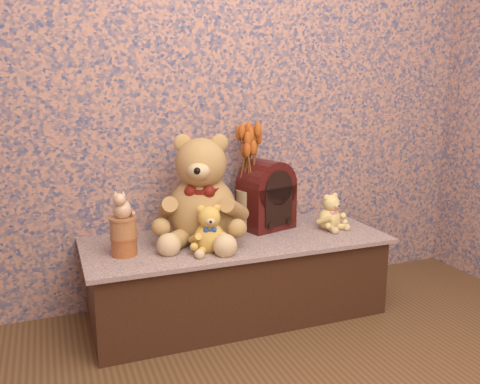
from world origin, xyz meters
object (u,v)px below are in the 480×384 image
object	(u,v)px
teddy_large	(202,184)
biscuit_tin_lower	(124,246)
teddy_medium	(209,226)
cathedral_radio	(266,194)
teddy_small	(330,210)
ceramic_vase	(248,209)
cat_figurine	(122,203)

from	to	relation	value
teddy_large	biscuit_tin_lower	xyz separation A→B (m)	(-0.39, -0.09, -0.23)
teddy_medium	cathedral_radio	xyz separation A→B (m)	(0.39, 0.24, 0.06)
teddy_small	teddy_medium	bearing A→B (deg)	172.80
teddy_medium	ceramic_vase	distance (m)	0.39
teddy_small	cathedral_radio	distance (m)	0.34
teddy_large	teddy_small	size ratio (longest dim) A/B	2.74
cathedral_radio	ceramic_vase	world-z (taller)	cathedral_radio
biscuit_tin_lower	teddy_medium	bearing A→B (deg)	-12.27
teddy_medium	cat_figurine	size ratio (longest dim) A/B	1.79
teddy_large	cathedral_radio	xyz separation A→B (m)	(0.37, 0.07, -0.10)
teddy_small	ceramic_vase	world-z (taller)	ceramic_vase
biscuit_tin_lower	cat_figurine	xyz separation A→B (m)	(0.00, 0.00, 0.19)
biscuit_tin_lower	cathedral_radio	bearing A→B (deg)	12.18
teddy_medium	ceramic_vase	world-z (taller)	teddy_medium
teddy_small	cat_figurine	world-z (taller)	cat_figurine
teddy_medium	cathedral_radio	size ratio (longest dim) A/B	0.64
teddy_medium	ceramic_vase	xyz separation A→B (m)	(0.29, 0.26, -0.01)
ceramic_vase	cat_figurine	bearing A→B (deg)	-164.84
teddy_large	ceramic_vase	xyz separation A→B (m)	(0.27, 0.09, -0.17)
teddy_medium	cat_figurine	world-z (taller)	cat_figurine
teddy_small	biscuit_tin_lower	world-z (taller)	teddy_small
teddy_small	cat_figurine	size ratio (longest dim) A/B	1.55
cathedral_radio	biscuit_tin_lower	xyz separation A→B (m)	(-0.75, -0.16, -0.14)
teddy_large	cathedral_radio	bearing A→B (deg)	35.05
teddy_large	cathedral_radio	distance (m)	0.38
cat_figurine	biscuit_tin_lower	bearing A→B (deg)	0.00
teddy_medium	cat_figurine	xyz separation A→B (m)	(-0.36, 0.08, 0.12)
biscuit_tin_lower	cat_figurine	size ratio (longest dim) A/B	0.87
ceramic_vase	teddy_medium	bearing A→B (deg)	-138.73
cathedral_radio	teddy_small	bearing A→B (deg)	-40.52
teddy_large	teddy_medium	world-z (taller)	teddy_large
teddy_small	biscuit_tin_lower	size ratio (longest dim) A/B	1.79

